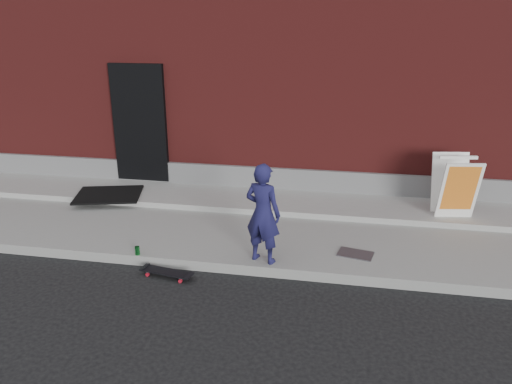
% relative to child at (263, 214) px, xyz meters
% --- Properties ---
extents(ground, '(80.00, 80.00, 0.00)m').
position_rel_child_xyz_m(ground, '(-0.27, -0.20, -0.85)').
color(ground, black).
rests_on(ground, ground).
extents(sidewalk, '(20.00, 3.00, 0.15)m').
position_rel_child_xyz_m(sidewalk, '(-0.27, 1.30, -0.78)').
color(sidewalk, gray).
rests_on(sidewalk, ground).
extents(apron, '(20.00, 1.20, 0.10)m').
position_rel_child_xyz_m(apron, '(-0.27, 2.20, -0.65)').
color(apron, gray).
rests_on(apron, sidewalk).
extents(building, '(20.00, 8.10, 5.00)m').
position_rel_child_xyz_m(building, '(-0.27, 6.79, 1.65)').
color(building, maroon).
rests_on(building, ground).
extents(child, '(0.59, 0.48, 1.40)m').
position_rel_child_xyz_m(child, '(0.00, 0.00, 0.00)').
color(child, '#1A1947').
rests_on(child, sidewalk).
extents(skateboard, '(0.75, 0.31, 0.08)m').
position_rel_child_xyz_m(skateboard, '(-1.26, -0.43, -0.78)').
color(skateboard, '#B51224').
rests_on(skateboard, ground).
extents(pizza_sign, '(0.71, 0.80, 1.00)m').
position_rel_child_xyz_m(pizza_sign, '(2.83, 1.97, -0.10)').
color(pizza_sign, white).
rests_on(pizza_sign, apron).
extents(soda_can, '(0.07, 0.07, 0.12)m').
position_rel_child_xyz_m(soda_can, '(-1.78, -0.15, -0.64)').
color(soda_can, '#19802E').
rests_on(soda_can, sidewalk).
extents(doormat, '(1.34, 1.19, 0.03)m').
position_rel_child_xyz_m(doormat, '(-3.17, 1.80, -0.59)').
color(doormat, black).
rests_on(doormat, apron).
extents(utility_plate, '(0.54, 0.41, 0.01)m').
position_rel_child_xyz_m(utility_plate, '(1.27, 0.42, -0.70)').
color(utility_plate, '#57565C').
rests_on(utility_plate, sidewalk).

